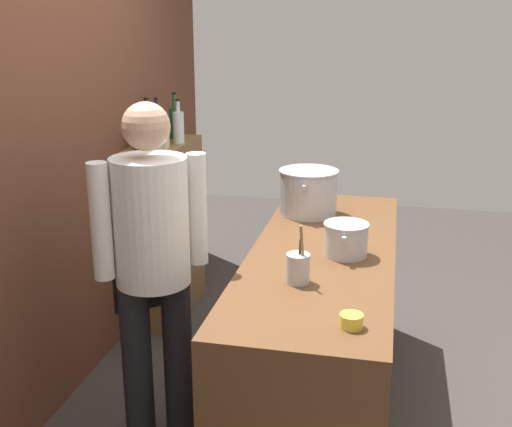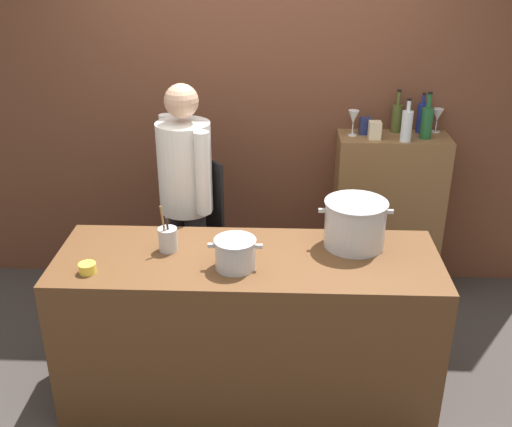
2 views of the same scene
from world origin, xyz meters
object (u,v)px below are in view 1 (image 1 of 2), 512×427
wine_bottle_olive (147,127)px  spice_tin_navy (142,141)px  stockpot_small (346,239)px  stockpot_large (308,192)px  chef (152,256)px  utensil_crock (298,268)px  wine_glass_tall (143,132)px  wine_bottle_green (175,122)px  wine_bottle_cobalt (157,123)px  wine_glass_short (161,119)px  butter_jar (351,321)px  wine_bottle_clear (178,127)px  spice_tin_cream (161,139)px

wine_bottle_olive → spice_tin_navy: 0.23m
stockpot_small → spice_tin_navy: 1.60m
stockpot_large → chef: bearing=150.5°
stockpot_large → utensil_crock: 1.02m
utensil_crock → wine_bottle_olive: 1.90m
wine_glass_tall → stockpot_large: bearing=-94.5°
wine_glass_tall → spice_tin_navy: 0.12m
wine_bottle_green → spice_tin_navy: wine_bottle_green is taller
wine_bottle_cobalt → chef: bearing=-160.4°
stockpot_large → wine_glass_short: (0.67, 1.14, 0.29)m
butter_jar → wine_bottle_cobalt: wine_bottle_cobalt is taller
stockpot_large → wine_bottle_cobalt: (0.56, 1.13, 0.28)m
stockpot_small → wine_bottle_green: 1.79m
stockpot_large → butter_jar: size_ratio=4.55×
chef → wine_bottle_clear: 1.51m
wine_bottle_clear → wine_bottle_green: wine_bottle_green is taller
wine_bottle_cobalt → wine_bottle_olive: bearing=179.1°
butter_jar → wine_bottle_green: 2.41m
butter_jar → wine_bottle_green: size_ratio=0.28×
stockpot_large → wine_glass_tall: 1.08m
butter_jar → spice_tin_cream: bearing=39.6°
wine_glass_tall → utensil_crock: bearing=-134.0°
utensil_crock → spice_tin_cream: 1.66m
utensil_crock → wine_bottle_green: (1.58, 1.10, 0.35)m
wine_glass_tall → spice_tin_navy: (0.09, 0.04, -0.07)m
utensil_crock → wine_bottle_green: wine_bottle_green is taller
wine_glass_short → spice_tin_cream: (-0.45, -0.17, -0.06)m
chef → wine_glass_short: (1.68, 0.57, 0.36)m
wine_bottle_clear → wine_bottle_olive: bearing=98.3°
utensil_crock → spice_tin_navy: 1.70m
utensil_crock → spice_tin_navy: size_ratio=2.39×
chef → wine_bottle_clear: (1.43, 0.36, 0.35)m
stockpot_small → chef: bearing=113.8°
stockpot_large → utensil_crock: utensil_crock is taller
chef → butter_jar: chef is taller
spice_tin_navy → utensil_crock: bearing=-135.2°
spice_tin_cream → wine_bottle_clear: bearing=-13.5°
stockpot_small → spice_tin_navy: bearing=59.1°
wine_glass_tall → stockpot_small: bearing=-118.8°
wine_bottle_cobalt → wine_glass_short: bearing=5.3°
wine_bottle_cobalt → spice_tin_cream: wine_bottle_cobalt is taller
spice_tin_navy → wine_glass_tall: bearing=-153.9°
stockpot_large → spice_tin_navy: size_ratio=3.61×
utensil_crock → chef: bearing=89.4°
chef → stockpot_large: 1.16m
butter_jar → wine_glass_tall: bearing=43.5°
stockpot_small → wine_glass_tall: 1.53m
spice_tin_cream → butter_jar: bearing=-140.4°
wine_bottle_cobalt → wine_bottle_green: (0.01, -0.13, 0.01)m
stockpot_large → spice_tin_cream: bearing=77.1°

